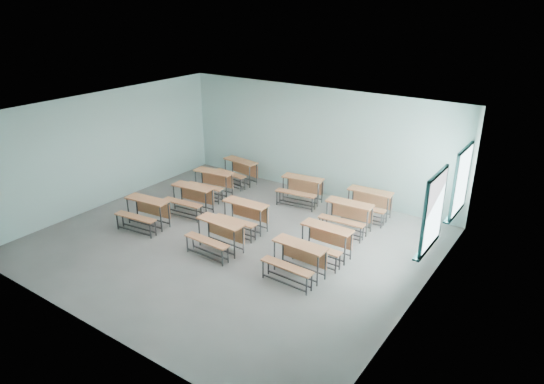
{
  "coord_description": "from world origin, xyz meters",
  "views": [
    {
      "loc": [
        6.78,
        -8.11,
        5.64
      ],
      "look_at": [
        0.34,
        1.2,
        1.0
      ],
      "focal_mm": 32.0,
      "sensor_mm": 36.0,
      "label": 1
    }
  ],
  "objects_px": {
    "desk_unit_r3c2": "(368,200)",
    "desk_unit_r3c1": "(301,186)",
    "desk_unit_r0c0": "(145,209)",
    "desk_unit_r0c1": "(218,232)",
    "desk_unit_r0c2": "(297,256)",
    "desk_unit_r3c0": "(238,168)",
    "desk_unit_r1c2": "(324,238)",
    "desk_unit_r2c2": "(348,213)",
    "desk_unit_r1c0": "(191,195)",
    "desk_unit_r1c1": "(243,213)",
    "desk_unit_r2c0": "(212,180)"
  },
  "relations": [
    {
      "from": "desk_unit_r1c2",
      "to": "desk_unit_r2c2",
      "type": "xyz_separation_m",
      "value": [
        -0.18,
        1.53,
        0.0
      ]
    },
    {
      "from": "desk_unit_r0c1",
      "to": "desk_unit_r3c0",
      "type": "distance_m",
      "value": 4.44
    },
    {
      "from": "desk_unit_r0c0",
      "to": "desk_unit_r1c0",
      "type": "relative_size",
      "value": 1.01
    },
    {
      "from": "desk_unit_r0c1",
      "to": "desk_unit_r1c1",
      "type": "height_order",
      "value": "same"
    },
    {
      "from": "desk_unit_r1c1",
      "to": "desk_unit_r2c2",
      "type": "height_order",
      "value": "same"
    },
    {
      "from": "desk_unit_r1c0",
      "to": "desk_unit_r2c0",
      "type": "bearing_deg",
      "value": 99.26
    },
    {
      "from": "desk_unit_r2c2",
      "to": "desk_unit_r3c0",
      "type": "relative_size",
      "value": 0.97
    },
    {
      "from": "desk_unit_r1c0",
      "to": "desk_unit_r2c2",
      "type": "bearing_deg",
      "value": 13.92
    },
    {
      "from": "desk_unit_r0c1",
      "to": "desk_unit_r1c0",
      "type": "distance_m",
      "value": 2.4
    },
    {
      "from": "desk_unit_r1c0",
      "to": "desk_unit_r3c1",
      "type": "distance_m",
      "value": 3.15
    },
    {
      "from": "desk_unit_r0c0",
      "to": "desk_unit_r3c0",
      "type": "distance_m",
      "value": 3.84
    },
    {
      "from": "desk_unit_r0c0",
      "to": "desk_unit_r3c0",
      "type": "relative_size",
      "value": 1.0
    },
    {
      "from": "desk_unit_r1c0",
      "to": "desk_unit_r2c2",
      "type": "height_order",
      "value": "same"
    },
    {
      "from": "desk_unit_r0c2",
      "to": "desk_unit_r2c2",
      "type": "height_order",
      "value": "same"
    },
    {
      "from": "desk_unit_r1c0",
      "to": "desk_unit_r3c0",
      "type": "xyz_separation_m",
      "value": [
        -0.31,
        2.5,
        0.0
      ]
    },
    {
      "from": "desk_unit_r0c0",
      "to": "desk_unit_r2c0",
      "type": "height_order",
      "value": "same"
    },
    {
      "from": "desk_unit_r0c1",
      "to": "desk_unit_r2c2",
      "type": "height_order",
      "value": "same"
    },
    {
      "from": "desk_unit_r0c0",
      "to": "desk_unit_r3c1",
      "type": "relative_size",
      "value": 0.99
    },
    {
      "from": "desk_unit_r0c1",
      "to": "desk_unit_r3c1",
      "type": "bearing_deg",
      "value": 90.0
    },
    {
      "from": "desk_unit_r1c0",
      "to": "desk_unit_r3c2",
      "type": "relative_size",
      "value": 1.02
    },
    {
      "from": "desk_unit_r3c1",
      "to": "desk_unit_r1c1",
      "type": "bearing_deg",
      "value": -103.6
    },
    {
      "from": "desk_unit_r0c0",
      "to": "desk_unit_r3c1",
      "type": "height_order",
      "value": "same"
    },
    {
      "from": "desk_unit_r0c1",
      "to": "desk_unit_r1c0",
      "type": "height_order",
      "value": "same"
    },
    {
      "from": "desk_unit_r0c1",
      "to": "desk_unit_r1c2",
      "type": "height_order",
      "value": "same"
    },
    {
      "from": "desk_unit_r1c1",
      "to": "desk_unit_r2c0",
      "type": "relative_size",
      "value": 0.96
    },
    {
      "from": "desk_unit_r0c0",
      "to": "desk_unit_r1c0",
      "type": "height_order",
      "value": "same"
    },
    {
      "from": "desk_unit_r1c1",
      "to": "desk_unit_r3c1",
      "type": "bearing_deg",
      "value": 81.18
    },
    {
      "from": "desk_unit_r0c2",
      "to": "desk_unit_r3c0",
      "type": "xyz_separation_m",
      "value": [
        -4.47,
        3.66,
        0.0
      ]
    },
    {
      "from": "desk_unit_r1c2",
      "to": "desk_unit_r2c0",
      "type": "distance_m",
      "value": 4.77
    },
    {
      "from": "desk_unit_r1c0",
      "to": "desk_unit_r2c0",
      "type": "relative_size",
      "value": 0.99
    },
    {
      "from": "desk_unit_r2c2",
      "to": "desk_unit_r0c0",
      "type": "bearing_deg",
      "value": -151.2
    },
    {
      "from": "desk_unit_r1c2",
      "to": "desk_unit_r2c2",
      "type": "bearing_deg",
      "value": 96.72
    },
    {
      "from": "desk_unit_r0c2",
      "to": "desk_unit_r3c0",
      "type": "bearing_deg",
      "value": 142.37
    },
    {
      "from": "desk_unit_r2c0",
      "to": "desk_unit_r3c0",
      "type": "distance_m",
      "value": 1.26
    },
    {
      "from": "desk_unit_r0c1",
      "to": "desk_unit_r1c2",
      "type": "xyz_separation_m",
      "value": [
        2.2,
        1.15,
        0.0
      ]
    },
    {
      "from": "desk_unit_r0c2",
      "to": "desk_unit_r2c0",
      "type": "xyz_separation_m",
      "value": [
        -4.49,
        2.4,
        0.0
      ]
    },
    {
      "from": "desk_unit_r1c2",
      "to": "desk_unit_r3c0",
      "type": "bearing_deg",
      "value": 150.13
    },
    {
      "from": "desk_unit_r0c1",
      "to": "desk_unit_r3c2",
      "type": "xyz_separation_m",
      "value": [
        2.11,
        3.73,
        0.0
      ]
    },
    {
      "from": "desk_unit_r0c1",
      "to": "desk_unit_r1c1",
      "type": "xyz_separation_m",
      "value": [
        -0.16,
        1.18,
        0.0
      ]
    },
    {
      "from": "desk_unit_r0c1",
      "to": "desk_unit_r0c2",
      "type": "height_order",
      "value": "same"
    },
    {
      "from": "desk_unit_r3c2",
      "to": "desk_unit_r3c1",
      "type": "bearing_deg",
      "value": -178.89
    },
    {
      "from": "desk_unit_r3c0",
      "to": "desk_unit_r0c1",
      "type": "bearing_deg",
      "value": -51.0
    },
    {
      "from": "desk_unit_r0c0",
      "to": "desk_unit_r1c2",
      "type": "height_order",
      "value": "same"
    },
    {
      "from": "desk_unit_r3c2",
      "to": "desk_unit_r0c1",
      "type": "bearing_deg",
      "value": -123.29
    },
    {
      "from": "desk_unit_r1c0",
      "to": "desk_unit_r3c0",
      "type": "height_order",
      "value": "same"
    },
    {
      "from": "desk_unit_r3c2",
      "to": "desk_unit_r1c0",
      "type": "bearing_deg",
      "value": -153.02
    },
    {
      "from": "desk_unit_r1c0",
      "to": "desk_unit_r0c1",
      "type": "bearing_deg",
      "value": -36.89
    },
    {
      "from": "desk_unit_r1c1",
      "to": "desk_unit_r3c1",
      "type": "height_order",
      "value": "same"
    },
    {
      "from": "desk_unit_r0c1",
      "to": "desk_unit_r2c0",
      "type": "bearing_deg",
      "value": 135.19
    },
    {
      "from": "desk_unit_r1c0",
      "to": "desk_unit_r1c1",
      "type": "bearing_deg",
      "value": -7.59
    }
  ]
}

